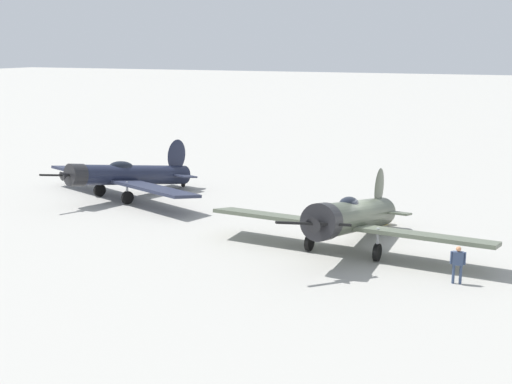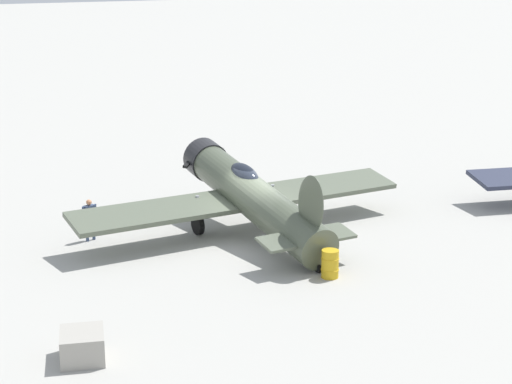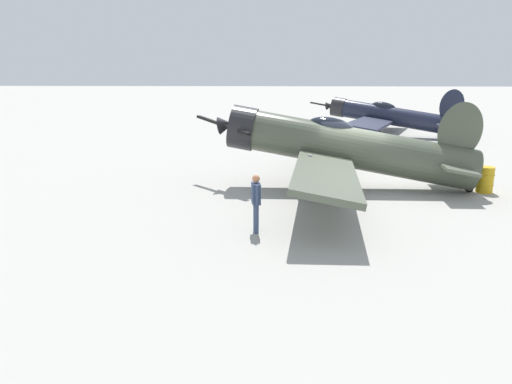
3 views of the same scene
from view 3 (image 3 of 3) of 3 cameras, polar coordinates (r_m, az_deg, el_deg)
name	(u,v)px [view 3 (image 3 of 3)]	position (r m, az deg, el deg)	size (l,w,h in m)	color
ground_plane	(352,189)	(17.60, 11.78, 0.42)	(400.00, 400.00, 0.00)	#A8A59E
airplane_foreground	(340,147)	(17.28, 10.36, 5.51)	(13.45, 10.63, 3.33)	#4C5442
airplane_mid_apron	(388,116)	(33.79, 15.97, 9.01)	(13.20, 10.05, 3.38)	#1E2338
ground_crew_mechanic	(256,198)	(12.20, 0.00, -0.69)	(0.60, 0.29, 1.57)	#384766
fuel_drum	(485,180)	(18.51, 26.47, 1.38)	(0.60, 0.60, 0.93)	gold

